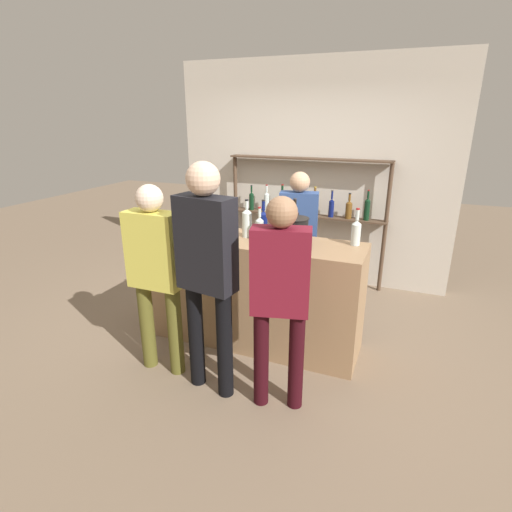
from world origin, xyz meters
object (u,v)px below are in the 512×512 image
Objects in this scene: counter_bottle_3 at (197,220)px; server_behind_counter at (298,233)px; counter_bottle_0 at (247,222)px; customer_left at (156,268)px; customer_right at (280,290)px; counter_bottle_2 at (294,223)px; counter_bottle_5 at (263,222)px; customer_center at (207,264)px; counter_bottle_1 at (259,228)px; counter_bottle_4 at (356,232)px; ice_bucket at (295,231)px.

server_behind_counter reaches higher than counter_bottle_3.
customer_left reaches higher than counter_bottle_0.
server_behind_counter is (-0.32, 1.51, -0.02)m from customer_right.
counter_bottle_2 reaches higher than counter_bottle_5.
customer_left is 0.89× the size of customer_center.
customer_right reaches higher than counter_bottle_5.
counter_bottle_4 reaches higher than counter_bottle_1.
server_behind_counter reaches higher than counter_bottle_2.
counter_bottle_1 is 0.19× the size of server_behind_counter.
counter_bottle_2 is 0.61m from server_behind_counter.
counter_bottle_4 is 0.53m from ice_bucket.
counter_bottle_0 is 0.78m from server_behind_counter.
customer_center is (-0.56, -0.02, 0.13)m from customer_right.
server_behind_counter is (-0.18, 0.73, -0.23)m from ice_bucket.
counter_bottle_2 is 1.29m from customer_left.
counter_bottle_5 reaches higher than counter_bottle_4.
counter_bottle_1 is (0.15, -0.06, -0.02)m from counter_bottle_0.
customer_left is at bearing -143.00° from ice_bucket.
ice_bucket is 1.21m from customer_left.
counter_bottle_3 is at bearing -1.22° from customer_left.
counter_bottle_2 is 0.23× the size of customer_left.
counter_bottle_3 is 1.12× the size of counter_bottle_4.
counter_bottle_4 is 0.98× the size of counter_bottle_5.
counter_bottle_4 is at bearing 13.25° from counter_bottle_1.
counter_bottle_0 is at bearing -163.27° from counter_bottle_2.
counter_bottle_2 is 0.23× the size of customer_right.
counter_bottle_3 is (-0.88, -0.22, -0.00)m from counter_bottle_2.
customer_center is (0.05, -0.86, -0.10)m from counter_bottle_0.
counter_bottle_5 is 0.21× the size of customer_right.
counter_bottle_5 is 0.62m from server_behind_counter.
counter_bottle_3 is at bearing -168.42° from counter_bottle_0.
counter_bottle_0 is 0.96× the size of counter_bottle_3.
customer_center is at bearing -86.70° from counter_bottle_0.
counter_bottle_3 is 1.45m from counter_bottle_4.
customer_left is (-0.62, -0.72, -0.21)m from counter_bottle_1.
counter_bottle_0 is 0.17m from counter_bottle_5.
counter_bottle_3 is at bearing -171.15° from counter_bottle_4.
counter_bottle_3 is (-0.62, -0.03, 0.03)m from counter_bottle_1.
counter_bottle_5 is 1.10m from customer_left.
counter_bottle_4 is at bearing -34.37° from customer_right.
counter_bottle_5 is 0.42m from ice_bucket.
counter_bottle_2 is at bearing -2.47° from customer_right.
counter_bottle_0 is 0.17m from counter_bottle_1.
counter_bottle_2 is 0.31m from counter_bottle_5.
customer_center is (-0.06, -0.99, -0.09)m from counter_bottle_5.
customer_center is at bearing -56.12° from counter_bottle_3.
customer_center reaches higher than ice_bucket.
customer_center reaches higher than server_behind_counter.
counter_bottle_3 is 0.93m from customer_center.
customer_right reaches higher than counter_bottle_3.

